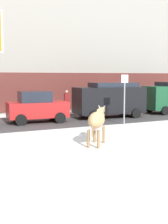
{
  "coord_description": "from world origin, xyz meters",
  "views": [
    {
      "loc": [
        -6.21,
        -9.97,
        2.74
      ],
      "look_at": [
        -0.39,
        2.4,
        1.1
      ],
      "focal_mm": 47.98,
      "sensor_mm": 36.0,
      "label": 1
    }
  ],
  "objects": [
    {
      "name": "car_black_van",
      "position": [
        3.74,
        7.22,
        1.24
      ],
      "size": [
        4.7,
        2.33,
        2.32
      ],
      "color": "black",
      "rests_on": "ground"
    },
    {
      "name": "pedestrian_by_cars",
      "position": [
        2.94,
        10.01,
        0.88
      ],
      "size": [
        0.36,
        0.24,
        1.73
      ],
      "color": "#282833",
      "rests_on": "ground"
    },
    {
      "name": "building_facade",
      "position": [
        0.0,
        14.42,
        6.48
      ],
      "size": [
        44.0,
        6.1,
        13.0
      ],
      "color": "gray",
      "rests_on": "ground"
    },
    {
      "name": "street_sign",
      "position": [
        3.04,
        4.33,
        1.67
      ],
      "size": [
        0.44,
        0.08,
        2.82
      ],
      "color": "gray",
      "rests_on": "ground"
    },
    {
      "name": "pedestrian_far_left",
      "position": [
        3.91,
        10.01,
        0.88
      ],
      "size": [
        0.36,
        0.24,
        1.73
      ],
      "color": "#282833",
      "rests_on": "ground"
    },
    {
      "name": "ground_plane",
      "position": [
        0.0,
        0.0,
        0.0
      ],
      "size": [
        120.0,
        120.0,
        0.0
      ],
      "primitive_type": "plane",
      "color": "white"
    },
    {
      "name": "road_strip",
      "position": [
        0.0,
        7.34,
        0.0
      ],
      "size": [
        60.0,
        5.6,
        0.01
      ],
      "primitive_type": "cube",
      "color": "#423F3F",
      "rests_on": "ground"
    },
    {
      "name": "cow_tan",
      "position": [
        -0.74,
        0.45,
        0.99
      ],
      "size": [
        1.56,
        1.7,
        1.54
      ],
      "color": "tan",
      "rests_on": "ground"
    },
    {
      "name": "car_red_hatchback",
      "position": [
        -1.23,
        7.21,
        0.93
      ],
      "size": [
        3.59,
        2.09,
        1.86
      ],
      "color": "red",
      "rests_on": "ground"
    },
    {
      "name": "pedestrian_near_billboard",
      "position": [
        1.82,
        10.01,
        0.88
      ],
      "size": [
        0.36,
        0.24,
        1.73
      ],
      "color": "#282833",
      "rests_on": "ground"
    }
  ]
}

